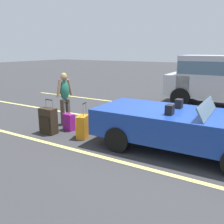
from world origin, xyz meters
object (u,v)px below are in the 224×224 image
at_px(suitcase_large_black, 48,121).
at_px(suitcase_medium_bright, 83,127).
at_px(traveler_person, 65,96).
at_px(convertible_car, 191,128).
at_px(suitcase_small_carryon, 69,122).
at_px(parked_pickup_truck_near, 219,80).

bearing_deg(suitcase_large_black, suitcase_medium_bright, 101.08).
xyz_separation_m(suitcase_large_black, traveler_person, (-0.15, 0.90, 0.56)).
relative_size(suitcase_large_black, traveler_person, 0.60).
bearing_deg(convertible_car, suitcase_small_carryon, -177.61).
relative_size(suitcase_large_black, suitcase_medium_bright, 1.00).
distance_m(suitcase_medium_bright, suitcase_small_carryon, 0.83).
distance_m(suitcase_large_black, suitcase_small_carryon, 0.62).
bearing_deg(suitcase_small_carryon, traveler_person, 59.32).
xyz_separation_m(convertible_car, suitcase_medium_bright, (-2.74, -0.54, -0.28)).
distance_m(convertible_car, suitcase_medium_bright, 2.80).
height_order(convertible_car, parked_pickup_truck_near, parked_pickup_truck_near).
bearing_deg(suitcase_medium_bright, parked_pickup_truck_near, -129.33).
xyz_separation_m(suitcase_medium_bright, traveler_person, (-1.21, 0.69, 0.62)).
relative_size(convertible_car, suitcase_small_carryon, 4.91).
bearing_deg(parked_pickup_truck_near, suitcase_small_carryon, 59.53).
bearing_deg(traveler_person, convertible_car, 9.09).
bearing_deg(suitcase_small_carryon, convertible_car, -77.35).
distance_m(convertible_car, suitcase_small_carryon, 3.52).
distance_m(suitcase_large_black, parked_pickup_truck_near, 7.20).
xyz_separation_m(convertible_car, traveler_person, (-3.95, 0.16, 0.34)).
relative_size(convertible_car, suitcase_large_black, 4.25).
height_order(suitcase_large_black, traveler_person, traveler_person).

